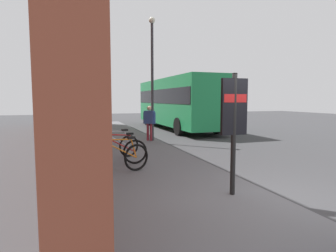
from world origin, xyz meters
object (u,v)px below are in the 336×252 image
bicycle_nearest_sign (119,159)px  bicycle_beside_lamp (117,152)px  pedestrian_crossing_street (149,119)px  bicycle_under_window (115,147)px  city_bus (177,101)px  transit_info_sign (234,115)px  street_lamp (152,69)px

bicycle_nearest_sign → bicycle_beside_lamp: size_ratio=0.96×
pedestrian_crossing_street → bicycle_under_window: bearing=149.2°
city_bus → pedestrian_crossing_street: 6.55m
bicycle_beside_lamp → bicycle_under_window: bearing=-3.6°
bicycle_under_window → pedestrian_crossing_street: (3.53, -2.10, 0.58)m
bicycle_under_window → transit_info_sign: 4.69m
bicycle_nearest_sign → transit_info_sign: 3.23m
bicycle_under_window → pedestrian_crossing_street: 4.15m
bicycle_beside_lamp → pedestrian_crossing_street: (4.45, -2.16, 0.58)m
bicycle_under_window → transit_info_sign: size_ratio=0.71×
bicycle_nearest_sign → city_bus: size_ratio=0.16×
bicycle_under_window → city_bus: size_ratio=0.16×
transit_info_sign → city_bus: bearing=-16.1°
bicycle_under_window → bicycle_beside_lamp: bearing=176.4°
bicycle_nearest_sign → bicycle_beside_lamp: (0.96, -0.12, 0.00)m
bicycle_under_window → street_lamp: (3.49, -2.24, 2.87)m
pedestrian_crossing_street → transit_info_sign: bearing=177.2°
transit_info_sign → pedestrian_crossing_street: bearing=-2.8°
bicycle_nearest_sign → bicycle_under_window: same height
bicycle_beside_lamp → transit_info_sign: (-3.27, -1.78, 1.21)m
bicycle_nearest_sign → bicycle_under_window: size_ratio=1.01×
bicycle_under_window → street_lamp: 5.04m
street_lamp → pedestrian_crossing_street: bearing=72.3°
bicycle_nearest_sign → city_bus: city_bus is taller
transit_info_sign → bicycle_under_window: bearing=22.3°
city_bus → pedestrian_crossing_street: bearing=148.1°
bicycle_under_window → street_lamp: size_ratio=0.31×
bicycle_nearest_sign → street_lamp: street_lamp is taller
street_lamp → city_bus: bearing=-30.7°
city_bus → street_lamp: size_ratio=1.90×
bicycle_nearest_sign → bicycle_under_window: (1.89, -0.18, 0.00)m
bicycle_nearest_sign → transit_info_sign: (-2.31, -1.90, 1.21)m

